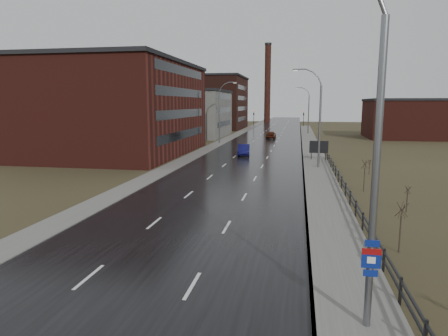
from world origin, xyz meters
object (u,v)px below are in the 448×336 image
at_px(streetlight_main, 366,149).
at_px(car_far, 271,135).
at_px(billboard, 319,147).
at_px(car_near, 244,150).

bearing_deg(streetlight_main, car_far, 96.07).
relative_size(streetlight_main, billboard, 4.57).
xyz_separation_m(billboard, car_near, (-10.36, 3.65, -0.99)).
bearing_deg(streetlight_main, billboard, 89.11).
distance_m(billboard, car_far, 33.62).
height_order(car_near, car_far, car_far).
height_order(streetlight_main, car_far, streetlight_main).
bearing_deg(car_near, streetlight_main, -83.84).
height_order(billboard, car_near, billboard).
bearing_deg(car_far, billboard, 106.13).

